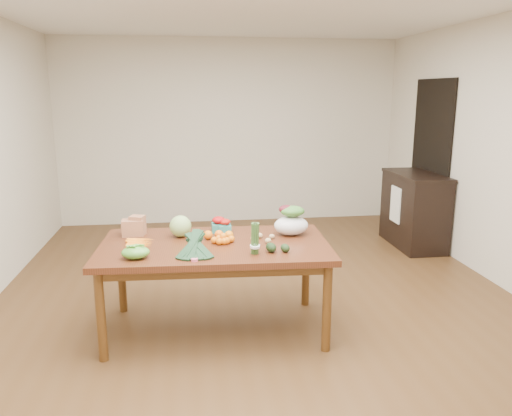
{
  "coord_description": "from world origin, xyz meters",
  "views": [
    {
      "loc": [
        -0.62,
        -4.44,
        1.95
      ],
      "look_at": [
        -0.01,
        0.0,
        0.89
      ],
      "focal_mm": 35.0,
      "sensor_mm": 36.0,
      "label": 1
    }
  ],
  "objects": [
    {
      "name": "strawberry_basket_a",
      "position": [
        -0.37,
        -0.25,
        0.8
      ],
      "size": [
        0.12,
        0.12,
        0.11
      ],
      "primitive_type": null,
      "rotation": [
        0.0,
        0.0,
        -0.05
      ],
      "color": "red",
      "rests_on": "dining_table"
    },
    {
      "name": "avocado_b",
      "position": [
        0.09,
        -0.88,
        0.78
      ],
      "size": [
        0.09,
        0.11,
        0.06
      ],
      "primitive_type": "ellipsoid",
      "rotation": [
        0.0,
        0.0,
        0.3
      ],
      "color": "black",
      "rests_on": "dining_table"
    },
    {
      "name": "room_walls",
      "position": [
        0.0,
        0.0,
        1.35
      ],
      "size": [
        5.02,
        6.02,
        2.7
      ],
      "color": "beige",
      "rests_on": "floor"
    },
    {
      "name": "doorway_dark",
      "position": [
        2.48,
        1.6,
        1.05
      ],
      "size": [
        0.02,
        1.0,
        2.1
      ],
      "primitive_type": "cube",
      "color": "black",
      "rests_on": "floor"
    },
    {
      "name": "asparagus_bundle",
      "position": [
        -0.14,
        -0.9,
        0.88
      ],
      "size": [
        0.09,
        0.12,
        0.26
      ],
      "primitive_type": null,
      "rotation": [
        0.15,
        0.0,
        -0.05
      ],
      "color": "#3E6C31",
      "rests_on": "dining_table"
    },
    {
      "name": "strawberry_basket_b",
      "position": [
        -0.32,
        -0.27,
        0.8
      ],
      "size": [
        0.11,
        0.11,
        0.09
      ],
      "primitive_type": null,
      "rotation": [
        0.0,
        0.0,
        -0.05
      ],
      "color": "#B81D0C",
      "rests_on": "dining_table"
    },
    {
      "name": "potato_b",
      "position": [
        -0.11,
        -0.62,
        0.77
      ],
      "size": [
        0.04,
        0.04,
        0.04
      ],
      "primitive_type": "ellipsoid",
      "color": "tan",
      "rests_on": "dining_table"
    },
    {
      "name": "snap_pea_bag",
      "position": [
        -1.02,
        -0.88,
        0.8
      ],
      "size": [
        0.21,
        0.15,
        0.09
      ],
      "primitive_type": "ellipsoid",
      "color": "#55A237",
      "rests_on": "dining_table"
    },
    {
      "name": "orange_b",
      "position": [
        -0.38,
        -0.45,
        0.79
      ],
      "size": [
        0.07,
        0.07,
        0.07
      ],
      "primitive_type": "sphere",
      "color": "#FE5A0F",
      "rests_on": "dining_table"
    },
    {
      "name": "orange_a",
      "position": [
        -0.47,
        -0.47,
        0.79
      ],
      "size": [
        0.07,
        0.07,
        0.07
      ],
      "primitive_type": "sphere",
      "color": "orange",
      "rests_on": "dining_table"
    },
    {
      "name": "potato_d",
      "position": [
        -0.05,
        -0.49,
        0.77
      ],
      "size": [
        0.05,
        0.05,
        0.04
      ],
      "primitive_type": "ellipsoid",
      "color": "tan",
      "rests_on": "dining_table"
    },
    {
      "name": "potato_a",
      "position": [
        -0.11,
        -0.56,
        0.77
      ],
      "size": [
        0.05,
        0.05,
        0.04
      ],
      "primitive_type": "ellipsoid",
      "color": "#DCC67E",
      "rests_on": "dining_table"
    },
    {
      "name": "paper_bag",
      "position": [
        -1.1,
        -0.27,
        0.83
      ],
      "size": [
        0.24,
        0.21,
        0.17
      ],
      "primitive_type": null,
      "rotation": [
        0.0,
        0.0,
        -0.05
      ],
      "color": "#A26948",
      "rests_on": "dining_table"
    },
    {
      "name": "potato_e",
      "position": [
        0.0,
        -0.64,
        0.77
      ],
      "size": [
        0.05,
        0.05,
        0.04
      ],
      "primitive_type": "ellipsoid",
      "color": "tan",
      "rests_on": "dining_table"
    },
    {
      "name": "floor",
      "position": [
        0.0,
        0.0,
        0.0
      ],
      "size": [
        6.0,
        6.0,
        0.0
      ],
      "primitive_type": "plane",
      "color": "#50341B",
      "rests_on": "ground"
    },
    {
      "name": "dining_table",
      "position": [
        -0.43,
        -0.59,
        0.38
      ],
      "size": [
        1.88,
        1.1,
        0.75
      ],
      "primitive_type": "cube",
      "rotation": [
        0.0,
        0.0,
        -0.05
      ],
      "color": "#4E2212",
      "rests_on": "floor"
    },
    {
      "name": "dish_towel",
      "position": [
        1.96,
        1.4,
        0.55
      ],
      "size": [
        0.02,
        0.28,
        0.45
      ],
      "primitive_type": "cube",
      "color": "white",
      "rests_on": "cabinet"
    },
    {
      "name": "orange_c",
      "position": [
        -0.3,
        -0.48,
        0.79
      ],
      "size": [
        0.07,
        0.07,
        0.07
      ],
      "primitive_type": "sphere",
      "color": "orange",
      "rests_on": "dining_table"
    },
    {
      "name": "kale_bunch",
      "position": [
        -0.59,
        -0.9,
        0.83
      ],
      "size": [
        0.34,
        0.41,
        0.16
      ],
      "primitive_type": null,
      "rotation": [
        0.0,
        0.0,
        -0.05
      ],
      "color": "black",
      "rests_on": "dining_table"
    },
    {
      "name": "potato_c",
      "position": [
        0.05,
        -0.52,
        0.77
      ],
      "size": [
        0.05,
        0.04,
        0.04
      ],
      "primitive_type": "ellipsoid",
      "color": "tan",
      "rests_on": "dining_table"
    },
    {
      "name": "carrots",
      "position": [
        -1.03,
        -0.52,
        0.76
      ],
      "size": [
        0.23,
        0.25,
        0.03
      ],
      "primitive_type": null,
      "rotation": [
        0.0,
        0.0,
        -0.05
      ],
      "color": "orange",
      "rests_on": "dining_table"
    },
    {
      "name": "mandarin_cluster",
      "position": [
        -0.36,
        -0.6,
        0.8
      ],
      "size": [
        0.19,
        0.19,
        0.09
      ],
      "primitive_type": null,
      "rotation": [
        0.0,
        0.0,
        -0.05
      ],
      "color": "#E0580D",
      "rests_on": "dining_table"
    },
    {
      "name": "cabinet",
      "position": [
        2.22,
        1.41,
        0.47
      ],
      "size": [
        0.52,
        1.02,
        0.94
      ],
      "primitive_type": "cube",
      "color": "black",
      "rests_on": "floor"
    },
    {
      "name": "cabbage",
      "position": [
        -0.7,
        -0.35,
        0.84
      ],
      "size": [
        0.18,
        0.18,
        0.18
      ],
      "primitive_type": "sphere",
      "color": "#90B568",
      "rests_on": "dining_table"
    },
    {
      "name": "avocado_a",
      "position": [
        -0.01,
        -0.86,
        0.79
      ],
      "size": [
        0.1,
        0.12,
        0.07
      ],
      "primitive_type": "ellipsoid",
      "rotation": [
        0.0,
        0.0,
        0.3
      ],
      "color": "black",
      "rests_on": "dining_table"
    },
    {
      "name": "salad_bag",
      "position": [
        0.23,
        -0.43,
        0.86
      ],
      "size": [
        0.3,
        0.23,
        0.23
      ],
      "primitive_type": null,
      "rotation": [
        0.0,
        0.0,
        -0.05
      ],
      "color": "white",
      "rests_on": "dining_table"
    }
  ]
}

